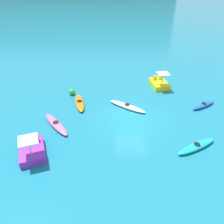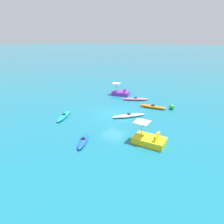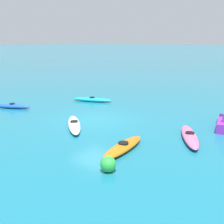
% 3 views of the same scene
% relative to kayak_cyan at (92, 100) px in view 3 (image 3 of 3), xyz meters
% --- Properties ---
extents(ground_plane, '(600.00, 600.00, 0.00)m').
position_rel_kayak_cyan_xyz_m(ground_plane, '(-3.73, 3.66, -0.16)').
color(ground_plane, '#19728C').
extents(kayak_cyan, '(3.13, 1.86, 0.37)m').
position_rel_kayak_cyan_xyz_m(kayak_cyan, '(0.00, 0.00, 0.00)').
color(kayak_cyan, '#19B7C6').
rests_on(kayak_cyan, ground_plane).
extents(kayak_orange, '(1.16, 3.18, 0.37)m').
position_rel_kayak_cyan_xyz_m(kayak_orange, '(-7.90, 6.37, 0.00)').
color(kayak_orange, orange).
rests_on(kayak_orange, ground_plane).
extents(kayak_pink, '(2.42, 3.28, 0.37)m').
position_rel_kayak_cyan_xyz_m(kayak_pink, '(-9.51, 3.25, -0.00)').
color(kayak_pink, pink).
rests_on(kayak_pink, ground_plane).
extents(kayak_white, '(3.10, 2.74, 0.37)m').
position_rel_kayak_cyan_xyz_m(kayak_white, '(-3.83, 5.45, -0.00)').
color(kayak_white, white).
rests_on(kayak_white, ground_plane).
extents(kayak_blue, '(2.57, 1.71, 0.37)m').
position_rel_kayak_cyan_xyz_m(kayak_blue, '(2.76, 5.17, 0.00)').
color(kayak_blue, blue).
rests_on(kayak_blue, ground_plane).
extents(buoy_green, '(0.58, 0.58, 0.58)m').
position_rel_kayak_cyan_xyz_m(buoy_green, '(-8.71, 8.32, 0.13)').
color(buoy_green, green).
rests_on(buoy_green, ground_plane).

